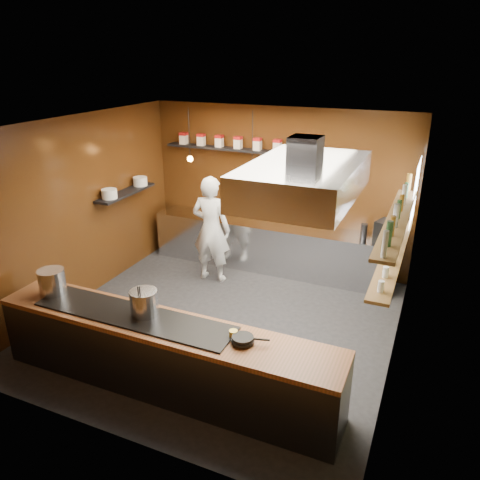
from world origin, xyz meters
The scene contains 26 objects.
floor centered at (0.00, 0.00, 0.00)m, with size 5.00×5.00×0.00m, color black.
back_wall centered at (0.00, 2.50, 1.50)m, with size 5.00×5.00×0.00m, color #3C190A.
left_wall centered at (-2.50, 0.00, 1.50)m, with size 5.00×5.00×0.00m, color #3C190A.
right_wall centered at (2.50, 0.00, 1.50)m, with size 5.00×5.00×0.00m, color brown.
ceiling centered at (0.00, 0.00, 3.00)m, with size 5.00×5.00×0.00m, color silver.
window_pane centered at (2.45, 1.70, 1.90)m, with size 1.00×1.00×0.00m, color white.
prep_counter centered at (0.00, 2.17, 0.45)m, with size 4.60×0.65×0.90m, color silver.
pass_counter centered at (0.00, -1.60, 0.47)m, with size 4.40×0.72×0.94m.
tin_shelf centered at (-0.90, 2.36, 2.20)m, with size 2.60×0.26×0.04m, color black.
plate_shelf centered at (-2.34, 1.00, 1.55)m, with size 0.30×1.40×0.04m, color black.
bottle_shelf_upper centered at (2.34, 0.30, 1.92)m, with size 0.26×2.80×0.04m, color brown.
bottle_shelf_lower centered at (2.34, 0.30, 1.45)m, with size 0.26×2.80×0.04m, color brown.
extractor_hood centered at (1.30, -0.40, 2.51)m, with size 1.20×2.00×0.72m.
pendant_left centered at (-1.40, 1.70, 2.15)m, with size 0.10×0.10×0.95m.
pendant_right centered at (-0.20, 1.70, 2.15)m, with size 0.10×0.10×0.95m.
storage_tins centered at (-0.75, 2.36, 2.33)m, with size 2.43×0.13×0.22m.
plate_stacks centered at (-2.34, 1.00, 1.65)m, with size 0.26×1.16×0.16m.
bottles centered at (2.34, 0.30, 2.06)m, with size 0.06×2.66×0.24m.
wine_glasses centered at (2.34, 0.30, 1.53)m, with size 0.07×2.37×0.13m.
stockpot_large centered at (-1.68, -1.56, 1.11)m, with size 0.34×0.34×0.33m, color silver.
stockpot_small centered at (-0.27, -1.53, 1.10)m, with size 0.33×0.33×0.31m, color #B4B6BB.
utensil_crock centered at (-0.26, -1.62, 1.03)m, with size 0.14×0.14×0.19m, color #B3B5BA.
frying_pan centered at (1.04, -1.59, 0.97)m, with size 0.42×0.26×0.06m.
butter_jar centered at (0.90, -1.53, 0.96)m, with size 0.10×0.10×0.09m, color yellow.
espresso_machine centered at (2.10, 2.10, 1.09)m, with size 0.37×0.35×0.37m, color black.
chef centered at (-0.82, 1.33, 0.96)m, with size 0.70×0.46×1.93m, color white.
Camera 1 is at (2.73, -5.56, 3.88)m, focal length 35.00 mm.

